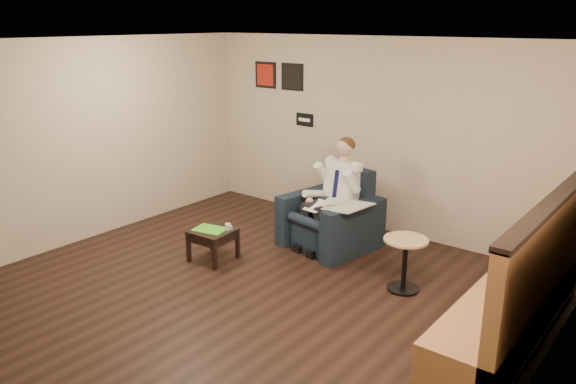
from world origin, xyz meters
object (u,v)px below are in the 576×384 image
Objects in this scene: seated_man at (323,199)px; coffee_mug at (228,227)px; cafe_table at (404,264)px; green_folder at (210,229)px; smartphone at (223,227)px; banquette at (513,269)px; armchair at (330,210)px; side_table at (213,245)px.

seated_man reaches higher than coffee_mug.
coffee_mug is 2.29m from cafe_table.
green_folder is at bearing -161.87° from cafe_table.
seated_man reaches higher than cafe_table.
banquette is at bearing 11.07° from smartphone.
armchair is at bearing 158.32° from cafe_table.
cafe_table is at bearing 16.18° from coffee_mug.
coffee_mug is at bearing 37.71° from side_table.
cafe_table reaches higher than coffee_mug.
smartphone is at bearing 76.66° from side_table.
side_table is 0.21m from green_folder.
coffee_mug is (-0.75, -1.07, -0.26)m from seated_man.
side_table is 2.47m from cafe_table.
cafe_table is (2.19, 0.64, -0.14)m from coffee_mug.
side_table is 0.26m from smartphone.
seated_man is 1.39m from smartphone.
cafe_table is (2.32, 0.61, -0.10)m from smartphone.
seated_man reaches higher than smartphone.
coffee_mug is at bearing -7.10° from smartphone.
coffee_mug is 0.14× the size of cafe_table.
seated_man is at bearing 55.97° from smartphone.
seated_man is 1.56m from cafe_table.
green_folder is 0.18m from smartphone.
armchair is 0.75× the size of seated_man.
green_folder is 4.74× the size of coffee_mug.
green_folder is at bearing -142.29° from side_table.
seated_man is at bearing -90.00° from armchair.
seated_man reaches higher than armchair.
smartphone is (-0.12, 0.03, -0.04)m from coffee_mug.
green_folder is 3.69m from banquette.
armchair is 1.65m from green_folder.
armchair is 1.48m from smartphone.
seated_man is 3.47× the size of green_folder.
seated_man is 0.50× the size of banquette.
green_folder reaches higher than smartphone.
banquette is (3.62, 0.47, 0.52)m from side_table.
side_table is at bearing -114.99° from armchair.
coffee_mug reaches higher than side_table.
cafe_table is at bearing 167.11° from banquette.
armchair is at bearing 58.61° from smartphone.
coffee_mug is at bearing -174.28° from banquette.
smartphone is at bearing -165.28° from cafe_table.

